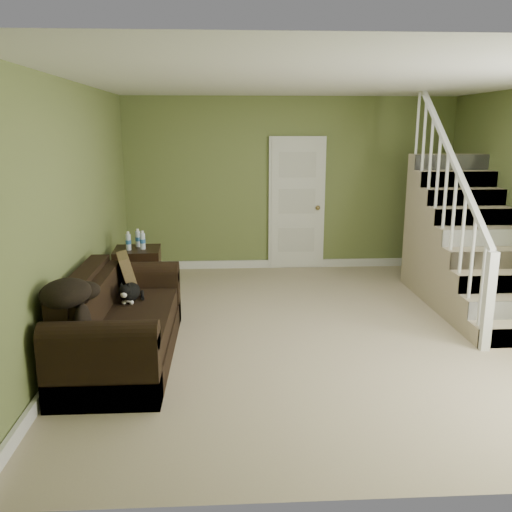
{
  "coord_description": "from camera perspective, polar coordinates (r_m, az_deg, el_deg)",
  "views": [
    {
      "loc": [
        -0.99,
        -5.5,
        2.15
      ],
      "look_at": [
        -0.66,
        0.3,
        0.77
      ],
      "focal_mm": 38.0,
      "sensor_mm": 36.0,
      "label": 1
    }
  ],
  "objects": [
    {
      "name": "sofa",
      "position": [
        5.32,
        -14.27,
        -7.21
      ],
      "size": [
        0.91,
        2.1,
        0.83
      ],
      "color": "black",
      "rests_on": "floor"
    },
    {
      "name": "throw_blanket",
      "position": [
        4.6,
        -19.42,
        -3.69
      ],
      "size": [
        0.47,
        0.57,
        0.21
      ],
      "primitive_type": "ellipsoid",
      "rotation": [
        0.0,
        0.0,
        -0.17
      ],
      "color": "black",
      "rests_on": "sofa"
    },
    {
      "name": "baseboard_back",
      "position": [
        8.54,
        3.52,
        -0.79
      ],
      "size": [
        5.0,
        0.04,
        0.12
      ],
      "primitive_type": "cube",
      "color": "white",
      "rests_on": "floor"
    },
    {
      "name": "door",
      "position": [
        8.35,
        4.31,
        5.5
      ],
      "size": [
        0.86,
        0.12,
        2.02
      ],
      "color": "white",
      "rests_on": "floor"
    },
    {
      "name": "wall_front",
      "position": [
        3.04,
        15.93,
        -3.38
      ],
      "size": [
        5.0,
        0.04,
        2.6
      ],
      "primitive_type": "cube",
      "color": "olive",
      "rests_on": "floor"
    },
    {
      "name": "staircase",
      "position": [
        7.28,
        21.05,
        0.53
      ],
      "size": [
        1.0,
        2.51,
        2.82
      ],
      "color": "tan",
      "rests_on": "floor"
    },
    {
      "name": "baseboard_left",
      "position": [
        6.06,
        -17.3,
        -7.4
      ],
      "size": [
        0.04,
        5.5,
        0.12
      ],
      "primitive_type": "cube",
      "color": "white",
      "rests_on": "floor"
    },
    {
      "name": "banana",
      "position": [
        4.71,
        -14.31,
        -7.81
      ],
      "size": [
        0.17,
        0.21,
        0.06
      ],
      "primitive_type": "ellipsoid",
      "rotation": [
        0.0,
        0.0,
        0.59
      ],
      "color": "gold",
      "rests_on": "sofa"
    },
    {
      "name": "ceiling",
      "position": [
        5.6,
        7.3,
        17.91
      ],
      "size": [
        5.0,
        5.5,
        0.01
      ],
      "primitive_type": "cube",
      "color": "white",
      "rests_on": "wall_back"
    },
    {
      "name": "throw_pillow",
      "position": [
        5.91,
        -13.28,
        -1.86
      ],
      "size": [
        0.31,
        0.47,
        0.45
      ],
      "primitive_type": "cube",
      "rotation": [
        0.0,
        -0.24,
        0.25
      ],
      "color": "#533921",
      "rests_on": "sofa"
    },
    {
      "name": "wall_back",
      "position": [
        8.35,
        3.61,
        7.54
      ],
      "size": [
        5.0,
        0.04,
        2.6
      ],
      "primitive_type": "cube",
      "color": "olive",
      "rests_on": "floor"
    },
    {
      "name": "side_table",
      "position": [
        7.0,
        -12.29,
        -1.87
      ],
      "size": [
        0.59,
        0.59,
        0.9
      ],
      "rotation": [
        0.0,
        0.0,
        0.06
      ],
      "color": "black",
      "rests_on": "floor"
    },
    {
      "name": "cat",
      "position": [
        5.55,
        -13.16,
        -3.77
      ],
      "size": [
        0.24,
        0.51,
        0.25
      ],
      "rotation": [
        0.0,
        0.0,
        -0.09
      ],
      "color": "black",
      "rests_on": "sofa"
    },
    {
      "name": "floor",
      "position": [
        5.98,
        6.56,
        -7.74
      ],
      "size": [
        5.0,
        5.5,
        0.01
      ],
      "primitive_type": "cube",
      "color": "tan",
      "rests_on": "ground"
    },
    {
      "name": "wall_left",
      "position": [
        5.76,
        -18.45,
        4.23
      ],
      "size": [
        0.04,
        5.5,
        2.6
      ],
      "primitive_type": "cube",
      "color": "olive",
      "rests_on": "floor"
    }
  ]
}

